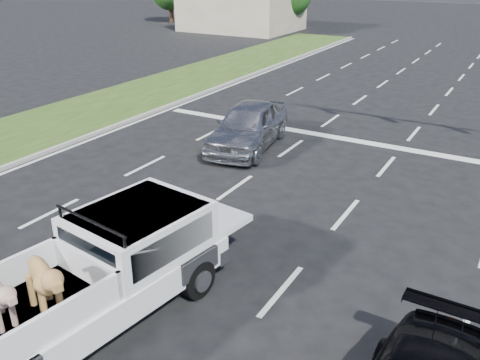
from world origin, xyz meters
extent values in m
plane|color=black|center=(0.00, 0.00, 0.00)|extent=(160.00, 160.00, 0.00)
cube|color=silver|center=(-5.25, 6.00, 0.01)|extent=(0.12, 60.00, 0.01)
cube|color=silver|center=(-1.75, 6.00, 0.01)|extent=(0.12, 60.00, 0.01)
cube|color=silver|center=(1.75, 6.00, 0.01)|extent=(0.12, 60.00, 0.01)
cube|color=silver|center=(-8.80, 6.00, 0.01)|extent=(0.15, 60.00, 0.01)
cube|color=silver|center=(0.00, 10.00, 0.01)|extent=(17.00, 0.45, 0.01)
cube|color=#233F13|center=(-11.50, 6.00, 0.05)|extent=(5.00, 60.00, 0.10)
cube|color=gray|center=(-9.05, 6.00, 0.07)|extent=(0.15, 60.00, 0.14)
cube|color=#C1B093|center=(-20.00, 36.00, 2.20)|extent=(10.00, 8.00, 4.40)
cylinder|color=#332114|center=(-30.00, 38.00, 1.08)|extent=(0.44, 0.44, 2.16)
cylinder|color=#332114|center=(-24.00, 38.00, 1.08)|extent=(0.44, 0.44, 2.16)
cylinder|color=#332114|center=(-16.00, 38.00, 1.08)|extent=(0.44, 0.44, 2.16)
cylinder|color=black|center=(-1.54, -0.75, 0.41)|extent=(0.41, 0.85, 0.82)
cylinder|color=black|center=(0.32, -1.00, 0.41)|extent=(0.41, 0.85, 0.82)
cube|color=white|center=(-0.88, -2.80, 0.71)|extent=(2.80, 5.95, 0.56)
cube|color=white|center=(-0.69, -1.47, 1.46)|extent=(2.30, 2.73, 0.93)
cube|color=black|center=(-0.86, -2.68, 1.49)|extent=(1.66, 0.26, 0.67)
cylinder|color=black|center=(-0.84, -2.54, 2.14)|extent=(1.93, 0.32, 0.05)
cube|color=black|center=(-1.05, -4.06, 0.96)|extent=(2.28, 2.99, 0.06)
cube|color=white|center=(-0.14, -4.18, 1.27)|extent=(0.46, 2.74, 0.56)
imported|color=#A2A4A9|center=(-3.18, 7.34, 0.82)|extent=(2.73, 5.10, 1.65)
camera|label=1|loc=(5.42, -8.03, 6.38)|focal=38.00mm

